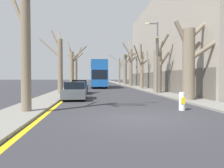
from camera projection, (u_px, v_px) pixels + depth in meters
ground_plane at (139, 119)px, 9.39m from camera, size 300.00×300.00×0.00m
sidewalk_left at (79, 84)px, 58.66m from camera, size 2.25×120.00×0.12m
sidewalk_right at (120, 83)px, 59.66m from camera, size 2.25×120.00×0.12m
building_facade_right at (187, 45)px, 31.34m from camera, size 10.08×32.26×12.93m
kerb_line_stripe at (84, 84)px, 58.78m from camera, size 0.24×120.00×0.01m
street_tree_left_0 at (27, 29)px, 10.52m from camera, size 3.59×3.04×8.34m
street_tree_left_1 at (59, 64)px, 21.82m from camera, size 2.43×1.72×6.59m
street_tree_left_2 at (72, 68)px, 33.07m from camera, size 3.21×3.47×7.30m
street_tree_left_3 at (75, 68)px, 43.63m from camera, size 2.90×1.96×7.99m
street_tree_right_0 at (190, 60)px, 16.23m from camera, size 3.80×2.70×6.84m
street_tree_right_1 at (158, 69)px, 23.85m from camera, size 1.72×2.06×6.38m
street_tree_right_2 at (142, 67)px, 32.28m from camera, size 3.94×3.77×6.51m
street_tree_right_3 at (131, 65)px, 41.20m from camera, size 4.15×3.64×8.97m
street_tree_right_4 at (125, 68)px, 49.11m from camera, size 2.56×3.09×8.08m
street_tree_right_5 at (119, 70)px, 57.93m from camera, size 4.27×2.80×7.87m
double_decker_bus at (99, 73)px, 37.62m from camera, size 2.60×10.58×4.48m
parked_car_0 at (75, 91)px, 17.59m from camera, size 1.77×4.17×1.41m
parked_car_1 at (80, 87)px, 23.86m from camera, size 1.74×4.21×1.50m
lamp_post at (156, 54)px, 22.66m from camera, size 1.40×0.20×7.48m
traffic_bollard at (182, 101)px, 11.71m from camera, size 0.33×0.34×0.98m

